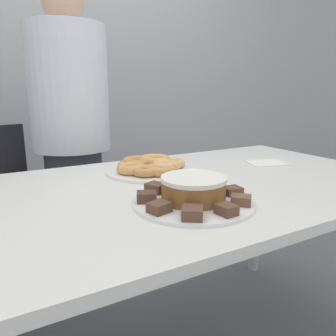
{
  "coord_description": "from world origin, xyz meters",
  "views": [
    {
      "loc": [
        -0.5,
        -0.9,
        1.04
      ],
      "look_at": [
        0.01,
        0.0,
        0.79
      ],
      "focal_mm": 35.0,
      "sensor_mm": 36.0,
      "label": 1
    }
  ],
  "objects_px": {
    "person_standing": "(72,140)",
    "plate_cake": "(193,202)",
    "napkin": "(267,163)",
    "frosted_cake": "(193,189)",
    "plate_donuts": "(150,171)"
  },
  "relations": [
    {
      "from": "person_standing",
      "to": "plate_cake",
      "type": "bearing_deg",
      "value": -84.12
    },
    {
      "from": "person_standing",
      "to": "napkin",
      "type": "xyz_separation_m",
      "value": [
        0.65,
        -0.69,
        -0.06
      ]
    },
    {
      "from": "napkin",
      "to": "person_standing",
      "type": "bearing_deg",
      "value": 133.55
    },
    {
      "from": "plate_donuts",
      "to": "napkin",
      "type": "height_order",
      "value": "plate_donuts"
    },
    {
      "from": "plate_cake",
      "to": "napkin",
      "type": "bearing_deg",
      "value": 25.62
    },
    {
      "from": "plate_donuts",
      "to": "napkin",
      "type": "xyz_separation_m",
      "value": [
        0.5,
        -0.11,
        -0.0
      ]
    },
    {
      "from": "person_standing",
      "to": "napkin",
      "type": "relative_size",
      "value": 8.45
    },
    {
      "from": "frosted_cake",
      "to": "plate_cake",
      "type": "bearing_deg",
      "value": 0.0
    },
    {
      "from": "plate_cake",
      "to": "napkin",
      "type": "distance_m",
      "value": 0.62
    },
    {
      "from": "person_standing",
      "to": "plate_donuts",
      "type": "relative_size",
      "value": 4.69
    },
    {
      "from": "plate_donuts",
      "to": "frosted_cake",
      "type": "distance_m",
      "value": 0.38
    },
    {
      "from": "person_standing",
      "to": "plate_cake",
      "type": "height_order",
      "value": "person_standing"
    },
    {
      "from": "frosted_cake",
      "to": "napkin",
      "type": "xyz_separation_m",
      "value": [
        0.56,
        0.27,
        -0.04
      ]
    },
    {
      "from": "plate_donuts",
      "to": "frosted_cake",
      "type": "relative_size",
      "value": 1.81
    },
    {
      "from": "frosted_cake",
      "to": "napkin",
      "type": "relative_size",
      "value": 0.99
    }
  ]
}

